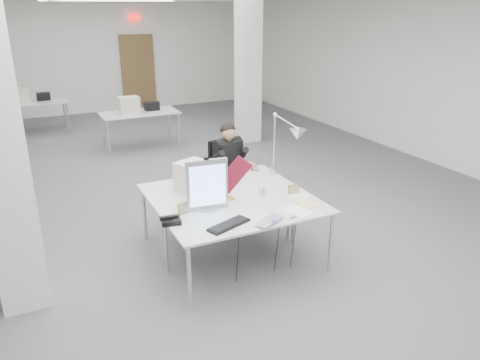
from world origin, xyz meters
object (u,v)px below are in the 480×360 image
(bankers_lamp, at_px, (226,186))
(desk_phone, at_px, (171,221))
(seated_person, at_px, (228,154))
(laptop, at_px, (274,223))
(architect_lamp, at_px, (284,143))
(monitor, at_px, (207,185))
(office_chair, at_px, (227,181))
(desk_main, at_px, (249,213))
(beige_monitor, at_px, (193,176))

(bankers_lamp, distance_m, desk_phone, 0.85)
(seated_person, bearing_deg, bankers_lamp, -130.24)
(laptop, bearing_deg, bankers_lamp, 75.87)
(seated_person, height_order, bankers_lamp, seated_person)
(desk_phone, relative_size, architect_lamp, 0.20)
(desk_phone, bearing_deg, bankers_lamp, 33.33)
(monitor, height_order, desk_phone, monitor)
(laptop, relative_size, bankers_lamp, 1.08)
(office_chair, distance_m, seated_person, 0.41)
(desk_main, bearing_deg, desk_phone, 173.51)
(office_chair, relative_size, beige_monitor, 2.72)
(monitor, relative_size, architect_lamp, 0.58)
(office_chair, bearing_deg, desk_main, -120.97)
(office_chair, height_order, bankers_lamp, bankers_lamp)
(laptop, height_order, architect_lamp, architect_lamp)
(office_chair, xyz_separation_m, seated_person, (0.00, -0.05, 0.41))
(laptop, distance_m, bankers_lamp, 0.84)
(bankers_lamp, bearing_deg, desk_phone, -146.18)
(office_chair, relative_size, architect_lamp, 1.00)
(desk_main, xyz_separation_m, beige_monitor, (-0.30, 0.89, 0.18))
(laptop, height_order, beige_monitor, beige_monitor)
(beige_monitor, distance_m, architect_lamp, 1.21)
(office_chair, height_order, beige_monitor, beige_monitor)
(office_chair, bearing_deg, laptop, -115.42)
(office_chair, height_order, monitor, monitor)
(office_chair, relative_size, bankers_lamp, 2.96)
(seated_person, bearing_deg, desk_main, -121.46)
(seated_person, height_order, architect_lamp, architect_lamp)
(office_chair, relative_size, monitor, 1.72)
(office_chair, bearing_deg, beige_monitor, -151.46)
(bankers_lamp, relative_size, desk_phone, 1.67)
(seated_person, distance_m, monitor, 1.57)
(laptop, relative_size, desk_phone, 1.81)
(bankers_lamp, height_order, desk_phone, bankers_lamp)
(laptop, distance_m, architect_lamp, 1.41)
(office_chair, xyz_separation_m, bankers_lamp, (-0.55, -1.20, 0.43))
(beige_monitor, bearing_deg, desk_main, -93.92)
(laptop, bearing_deg, seated_person, 52.92)
(bankers_lamp, bearing_deg, beige_monitor, 126.91)
(desk_main, xyz_separation_m, laptop, (0.09, -0.38, 0.03))
(beige_monitor, bearing_deg, bankers_lamp, -86.98)
(desk_phone, height_order, beige_monitor, beige_monitor)
(office_chair, distance_m, architect_lamp, 1.25)
(beige_monitor, height_order, architect_lamp, architect_lamp)
(bankers_lamp, relative_size, beige_monitor, 0.92)
(beige_monitor, bearing_deg, architect_lamp, -32.03)
(desk_main, xyz_separation_m, bankers_lamp, (-0.08, 0.42, 0.18))
(office_chair, xyz_separation_m, architect_lamp, (0.38, -0.92, 0.76))
(seated_person, distance_m, laptop, 2.00)
(monitor, distance_m, beige_monitor, 0.64)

